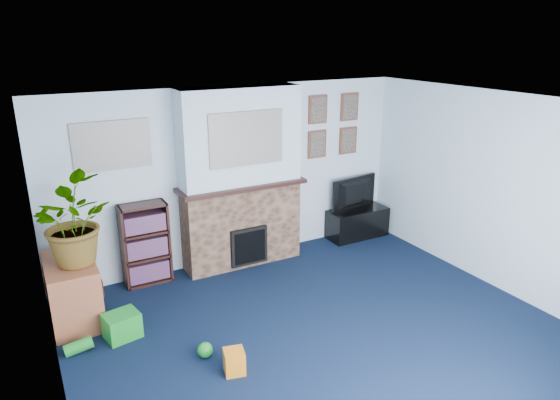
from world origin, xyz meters
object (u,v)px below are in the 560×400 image
television (358,194)px  bookshelf (146,245)px  tv_stand (357,223)px  sideboard (73,291)px

television → bookshelf: bookshelf is taller
television → bookshelf: bearing=-9.0°
tv_stand → television: bearing=90.0°
tv_stand → sideboard: size_ratio=1.05×
tv_stand → sideboard: bearing=-174.2°
television → sideboard: (-4.19, -0.45, -0.35)m
bookshelf → sideboard: bearing=-151.7°
television → tv_stand: bearing=82.0°
television → bookshelf: size_ratio=0.81×
television → bookshelf: 3.26m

